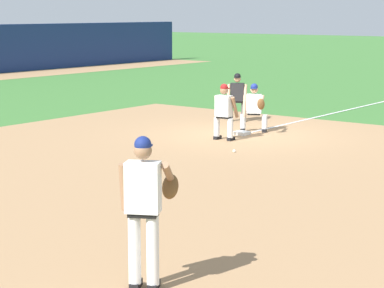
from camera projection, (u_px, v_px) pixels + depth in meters
ground_plane at (241, 135)px, 20.16m from camera, size 160.00×160.00×0.00m
infield_dirt_patch at (212, 182)px, 14.53m from camera, size 18.00×18.00×0.01m
foul_line_stripe at (371, 104)px, 26.71m from camera, size 16.75×0.10×0.00m
first_base_bag at (241, 133)px, 20.15m from camera, size 0.38×0.38×0.09m
baseball at (234, 151)px, 17.60m from camera, size 0.07×0.07×0.07m
pitcher at (145, 203)px, 8.76m from camera, size 0.83×0.58×1.86m
first_baseman at (254, 106)px, 20.48m from camera, size 0.83×1.00×1.34m
baserunner at (224, 110)px, 19.20m from camera, size 0.48×0.62×1.46m
umpire at (237, 95)px, 22.48m from camera, size 0.62×0.68×1.46m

